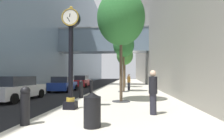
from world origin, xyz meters
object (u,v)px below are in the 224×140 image
object	(u,v)px
bollard_nearest	(25,105)
street_tree_mid_near	(124,45)
street_tree_near	(121,18)
trash_bin	(92,109)
street_clock	(71,52)
pedestrian_walking	(153,91)
car_blue_mid	(63,84)
street_tree_mid_far	(125,56)
car_white_near	(17,89)
bollard_fourth	(91,86)
car_red_far	(82,81)
pedestrian_by_clock	(129,82)
bollard_third	(81,89)

from	to	relation	value
bollard_nearest	street_tree_mid_near	bearing A→B (deg)	76.14
street_tree_near	trash_bin	world-z (taller)	street_tree_near
street_clock	pedestrian_walking	xyz separation A→B (m)	(3.66, -0.82, -1.72)
pedestrian_walking	car_blue_mid	xyz separation A→B (m)	(-7.76, 10.58, -0.31)
trash_bin	street_clock	bearing A→B (deg)	120.68
bollard_nearest	street_clock	bearing A→B (deg)	78.14
trash_bin	car_blue_mid	size ratio (longest dim) A/B	0.26
bollard_nearest	street_tree_mid_far	world-z (taller)	street_tree_mid_far
bollard_nearest	car_white_near	distance (m)	7.31
bollard_nearest	pedestrian_walking	world-z (taller)	pedestrian_walking
street_tree_near	street_tree_mid_far	world-z (taller)	street_tree_near
street_tree_near	trash_bin	distance (m)	6.89
street_clock	bollard_fourth	size ratio (longest dim) A/B	3.99
street_clock	trash_bin	bearing A→B (deg)	-59.32
street_clock	car_blue_mid	xyz separation A→B (m)	(-4.10, 9.76, -2.04)
bollard_fourth	car_red_far	size ratio (longest dim) A/B	0.26
car_white_near	car_blue_mid	world-z (taller)	car_white_near
car_white_near	car_red_far	size ratio (longest dim) A/B	0.97
street_tree_mid_near	pedestrian_by_clock	distance (m)	4.03
bollard_nearest	street_tree_near	distance (m)	7.34
bollard_third	car_red_far	xyz separation A→B (m)	(-3.40, 12.79, 0.04)
bollard_fourth	street_tree_mid_far	distance (m)	9.06
bollard_nearest	car_blue_mid	size ratio (longest dim) A/B	0.29
bollard_third	trash_bin	size ratio (longest dim) A/B	1.15
street_clock	street_tree_mid_far	size ratio (longest dim) A/B	0.89
car_white_near	street_tree_mid_near	bearing A→B (deg)	37.61
street_tree_mid_near	trash_bin	world-z (taller)	street_tree_mid_near
pedestrian_by_clock	car_red_far	size ratio (longest dim) A/B	0.37
car_white_near	car_red_far	bearing A→B (deg)	86.18
pedestrian_walking	car_red_far	world-z (taller)	pedestrian_walking
bollard_nearest	bollard_fourth	distance (m)	9.75
bollard_fourth	street_tree_mid_near	bearing A→B (deg)	30.37
street_tree_mid_far	pedestrian_by_clock	distance (m)	5.47
street_tree_mid_far	car_white_near	size ratio (longest dim) A/B	1.21
street_tree_mid_near	car_blue_mid	xyz separation A→B (m)	(-6.35, 1.03, -3.82)
bollard_third	trash_bin	bearing A→B (deg)	-71.73
bollard_fourth	pedestrian_by_clock	size ratio (longest dim) A/B	0.72
bollard_fourth	street_tree_mid_far	world-z (taller)	street_tree_mid_far
street_clock	trash_bin	world-z (taller)	street_clock
bollard_nearest	car_white_near	xyz separation A→B (m)	(-4.30, 5.92, 0.02)
bollard_third	street_clock	bearing A→B (deg)	-81.70
pedestrian_walking	trash_bin	bearing A→B (deg)	-138.07
car_white_near	bollard_fourth	bearing A→B (deg)	41.70
street_clock	bollard_fourth	distance (m)	7.39
trash_bin	car_red_far	size ratio (longest dim) A/B	0.23
bollard_fourth	street_tree_near	size ratio (longest dim) A/B	0.18
street_clock	bollard_third	world-z (taller)	street_clock
car_blue_mid	street_tree_mid_near	bearing A→B (deg)	-9.21
street_tree_mid_near	street_tree_mid_far	bearing A→B (deg)	90.00
street_tree_near	street_clock	bearing A→B (deg)	-131.96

